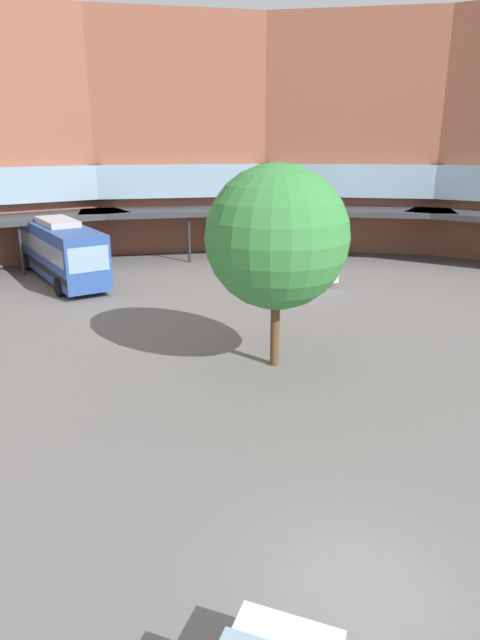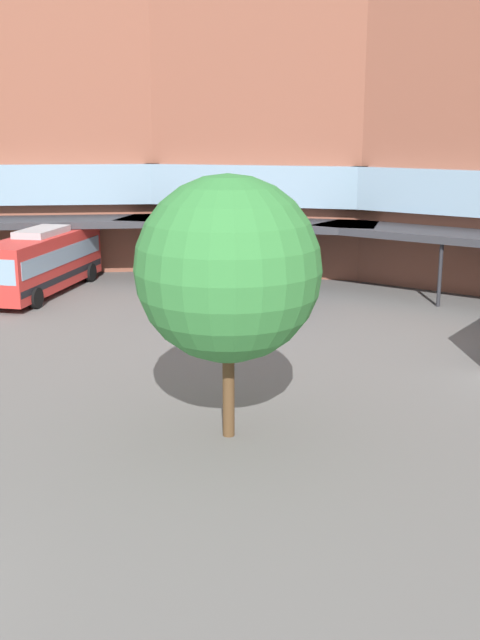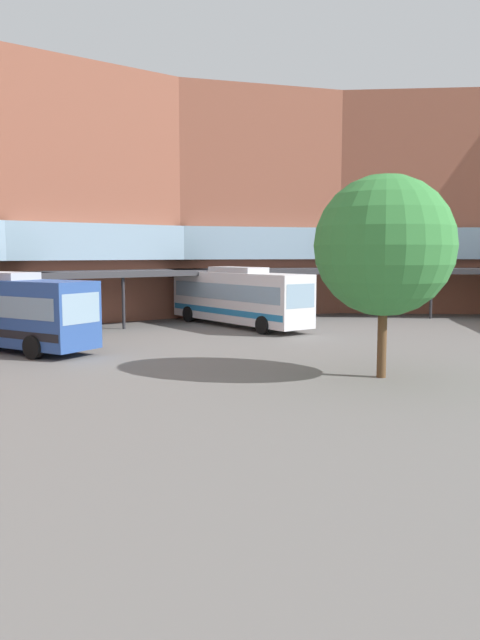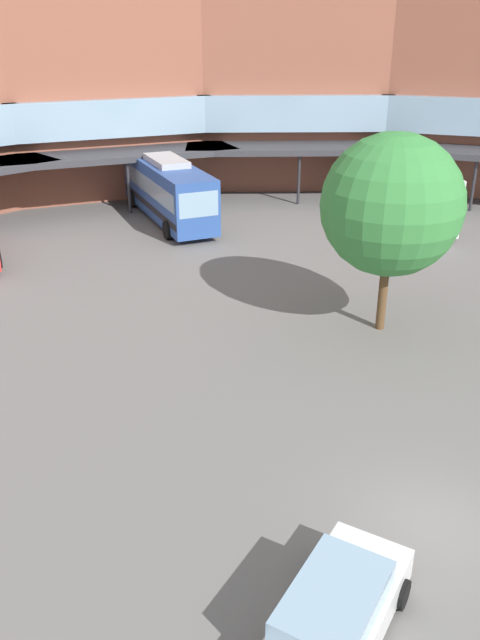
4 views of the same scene
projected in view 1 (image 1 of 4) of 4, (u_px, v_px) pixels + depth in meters
name	position (u px, v px, depth m)	size (l,w,h in m)	color
ground_plane	(361.00, 587.00, 11.10)	(126.51, 126.51, 0.00)	slate
station_building	(115.00, 145.00, 31.57)	(83.39, 40.17, 17.55)	#93543F
bus_0	(291.00, 239.00, 38.24)	(4.64, 12.52, 3.94)	white
bus_2	(60.00, 249.00, 34.92)	(4.78, 11.75, 3.91)	#2D519E
plaza_tree	(277.00, 238.00, 20.48)	(5.43, 5.43, 7.86)	brown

